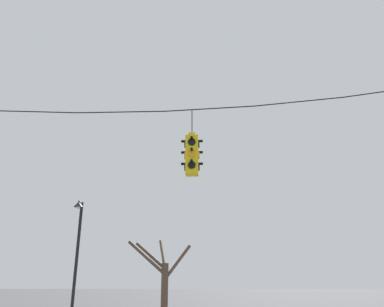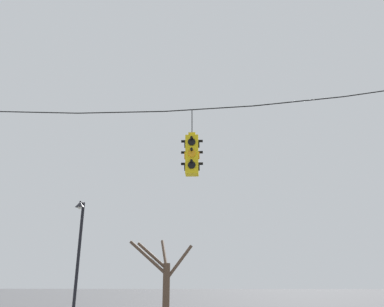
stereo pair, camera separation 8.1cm
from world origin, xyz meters
The scene contains 4 objects.
span_wire centered at (0.00, 0.47, 6.38)m, with size 17.30×0.03×0.70m.
traffic_light_near_right_pole centered at (1.99, 0.47, 4.87)m, with size 0.58×0.58×1.86m.
street_lamp centered at (-2.70, 5.82, 3.12)m, with size 0.36×0.64×4.76m.
bare_tree centered at (0.31, 9.00, 1.85)m, with size 2.93×1.96×3.71m.
Camera 1 is at (2.36, -8.92, 1.66)m, focal length 35.00 mm.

